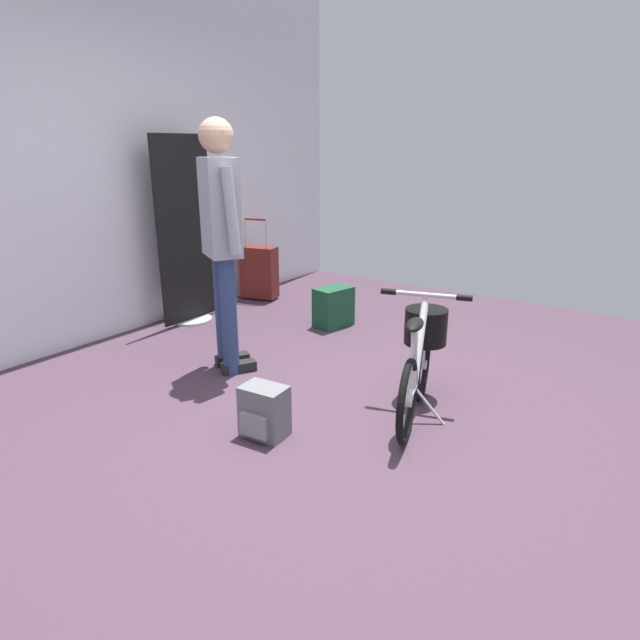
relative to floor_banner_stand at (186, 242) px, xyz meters
name	(u,v)px	position (x,y,z in m)	size (l,w,h in m)	color
ground_plane	(336,422)	(-0.84, -2.12, -0.72)	(6.37, 6.37, 0.00)	#473342
back_wall	(63,144)	(-0.84, 0.29, 0.81)	(6.37, 0.10, 3.05)	silver
floor_banner_stand	(186,242)	(0.00, 0.00, 0.00)	(0.60, 0.36, 1.61)	#B7B7BC
folding_bike_foreground	(420,354)	(-0.41, -2.42, -0.36)	(0.97, 0.52, 0.71)	black
visitor_near_wall	(222,233)	(-0.62, -1.06, 0.25)	(0.38, 0.46, 1.69)	navy
rolling_suitcase	(259,272)	(0.91, -0.02, -0.44)	(0.26, 0.39, 0.83)	maroon
backpack_on_floor	(264,412)	(-1.18, -1.87, -0.58)	(0.21, 0.26, 0.29)	slate
handbag_on_floor	(333,307)	(0.61, -1.13, -0.55)	(0.36, 0.29, 0.35)	#19472D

